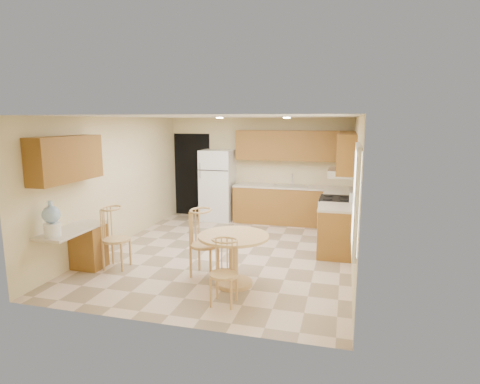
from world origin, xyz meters
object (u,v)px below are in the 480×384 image
(refrigerator, at_px, (218,185))
(stove, at_px, (335,220))
(chair_table_b, at_px, (222,268))
(water_crock, at_px, (52,220))
(chair_desk, at_px, (113,233))
(chair_table_a, at_px, (202,238))
(dining_table, at_px, (234,252))

(refrigerator, height_order, stove, refrigerator)
(chair_table_b, height_order, water_crock, water_crock)
(stove, relative_size, water_crock, 2.08)
(refrigerator, height_order, chair_table_b, refrigerator)
(chair_desk, bearing_deg, stove, 120.02)
(stove, bearing_deg, chair_table_a, -128.75)
(chair_table_b, xyz_separation_m, chair_desk, (-2.13, 0.83, 0.08))
(refrigerator, distance_m, stove, 3.15)
(dining_table, distance_m, chair_table_b, 0.74)
(stove, distance_m, chair_table_a, 3.11)
(refrigerator, distance_m, chair_desk, 3.75)
(dining_table, bearing_deg, chair_table_b, -86.10)
(refrigerator, bearing_deg, dining_table, -68.63)
(stove, relative_size, chair_desk, 1.07)
(chair_table_b, distance_m, water_crock, 2.63)
(dining_table, relative_size, chair_table_a, 0.99)
(stove, xyz_separation_m, chair_desk, (-3.47, -2.48, 0.15))
(stove, height_order, chair_desk, stove)
(refrigerator, distance_m, chair_table_b, 4.79)
(refrigerator, distance_m, water_crock, 4.64)
(dining_table, distance_m, chair_table_a, 0.59)
(refrigerator, xyz_separation_m, dining_table, (1.48, -3.79, -0.36))
(chair_table_a, height_order, water_crock, water_crock)
(chair_desk, distance_m, water_crock, 1.01)
(dining_table, distance_m, water_crock, 2.68)
(refrigerator, xyz_separation_m, chair_desk, (-0.60, -3.70, -0.24))
(chair_table_a, distance_m, water_crock, 2.20)
(chair_table_b, height_order, chair_desk, chair_desk)
(stove, distance_m, chair_table_b, 3.57)
(dining_table, relative_size, chair_table_b, 1.19)
(dining_table, bearing_deg, refrigerator, 111.37)
(chair_table_a, xyz_separation_m, water_crock, (-1.98, -0.88, 0.36))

